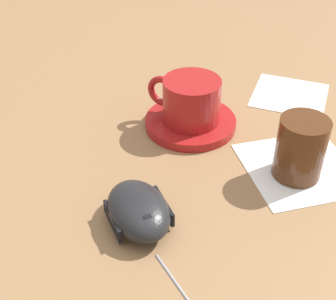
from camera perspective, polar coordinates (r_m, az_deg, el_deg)
ground_plane at (r=0.66m, az=5.28°, el=0.62°), size 3.00×3.00×0.00m
saucer at (r=0.70m, az=2.75°, el=3.38°), size 0.13×0.13×0.01m
coffee_cup at (r=0.67m, az=2.71°, el=6.10°), size 0.10×0.09×0.06m
computer_mouse at (r=0.53m, az=-3.62°, el=-7.33°), size 0.08×0.11×0.04m
napkin_under_glass at (r=0.64m, az=15.76°, el=-2.07°), size 0.14×0.14×0.00m
drinking_glass at (r=0.60m, az=15.85°, el=0.24°), size 0.06×0.06×0.08m
napkin_spare at (r=0.80m, az=14.61°, el=6.52°), size 0.16×0.16×0.00m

